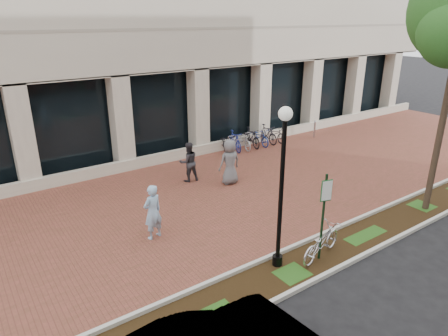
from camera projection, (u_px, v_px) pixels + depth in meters
ground at (222, 193)px, 15.67m from camera, size 120.00×120.00×0.00m
brick_plaza at (222, 193)px, 15.67m from camera, size 40.00×9.00×0.01m
planting_strip at (324, 254)px, 11.66m from camera, size 40.00×1.50×0.01m
curb_plaza_side at (306, 241)px, 12.21m from camera, size 40.00×0.12×0.12m
curb_street_side at (345, 265)px, 11.06m from camera, size 40.00×0.12×0.12m
parking_sign at (324, 207)px, 10.85m from camera, size 0.34×0.07×2.62m
lamppost at (282, 182)px, 10.26m from camera, size 0.36×0.36×4.49m
locked_bicycle at (321, 242)px, 11.37m from camera, size 1.95×1.03×0.97m
pedestrian_left at (153, 212)px, 12.23m from camera, size 0.73×0.57×1.78m
pedestrian_mid at (189, 162)px, 16.57m from camera, size 0.91×0.76×1.69m
pedestrian_right at (230, 162)px, 16.30m from camera, size 0.96×0.66×1.88m
bollard at (315, 129)px, 22.73m from camera, size 0.12×0.12×1.00m
bike_rack_cluster at (251, 138)px, 21.14m from camera, size 4.17×1.85×1.02m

